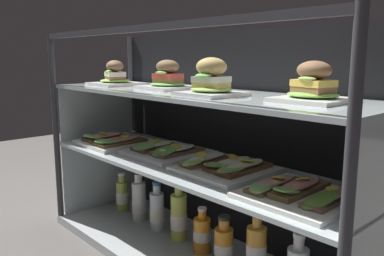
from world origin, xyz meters
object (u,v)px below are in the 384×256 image
at_px(juice_bottle_front_middle, 224,246).
at_px(juice_bottle_near_post, 256,252).
at_px(open_sandwich_tray_mid_right, 225,166).
at_px(juice_bottle_back_right, 157,211).
at_px(plated_roll_sandwich_left_of_center, 168,79).
at_px(juice_bottle_back_left, 139,201).
at_px(open_sandwich_tray_far_left, 166,150).
at_px(plated_roll_sandwich_right_of_center, 313,87).
at_px(plated_roll_sandwich_near_left_corner, 115,77).
at_px(plated_roll_sandwich_mid_left, 211,82).
at_px(juice_bottle_front_right_end, 122,195).
at_px(juice_bottle_front_second, 202,234).
at_px(open_sandwich_tray_center, 300,192).
at_px(juice_bottle_front_left_end, 179,217).
at_px(open_sandwich_tray_far_right, 113,141).

height_order(juice_bottle_front_middle, juice_bottle_near_post, juice_bottle_near_post).
distance_m(open_sandwich_tray_mid_right, juice_bottle_back_right, 0.54).
distance_m(plated_roll_sandwich_left_of_center, juice_bottle_back_left, 0.65).
bearing_deg(open_sandwich_tray_far_left, plated_roll_sandwich_right_of_center, 1.68).
distance_m(plated_roll_sandwich_near_left_corner, plated_roll_sandwich_right_of_center, 0.98).
relative_size(plated_roll_sandwich_mid_left, juice_bottle_front_right_end, 0.97).
xyz_separation_m(plated_roll_sandwich_left_of_center, juice_bottle_front_second, (0.18, 0.02, -0.61)).
relative_size(plated_roll_sandwich_near_left_corner, open_sandwich_tray_mid_right, 0.67).
relative_size(plated_roll_sandwich_mid_left, juice_bottle_back_left, 0.78).
relative_size(open_sandwich_tray_far_left, juice_bottle_front_right_end, 1.53).
distance_m(open_sandwich_tray_mid_right, open_sandwich_tray_center, 0.33).
xyz_separation_m(open_sandwich_tray_mid_right, juice_bottle_back_right, (-0.45, 0.03, -0.31)).
height_order(juice_bottle_front_left_end, juice_bottle_near_post, same).
bearing_deg(plated_roll_sandwich_mid_left, plated_roll_sandwich_near_left_corner, 177.35).
bearing_deg(plated_roll_sandwich_left_of_center, juice_bottle_front_left_end, 43.38).
bearing_deg(open_sandwich_tray_mid_right, open_sandwich_tray_far_right, -175.23).
relative_size(plated_roll_sandwich_left_of_center, open_sandwich_tray_mid_right, 0.67).
bearing_deg(juice_bottle_front_middle, juice_bottle_front_left_end, 175.36).
bearing_deg(juice_bottle_back_left, juice_bottle_front_middle, -1.88).
bearing_deg(juice_bottle_back_left, plated_roll_sandwich_near_left_corner, -136.08).
height_order(open_sandwich_tray_center, juice_bottle_front_left_end, open_sandwich_tray_center).
distance_m(plated_roll_sandwich_near_left_corner, juice_bottle_front_left_end, 0.69).
bearing_deg(open_sandwich_tray_far_right, plated_roll_sandwich_right_of_center, 4.53).
height_order(open_sandwich_tray_far_right, juice_bottle_front_middle, open_sandwich_tray_far_right).
bearing_deg(juice_bottle_front_left_end, open_sandwich_tray_far_right, -165.81).
relative_size(open_sandwich_tray_far_left, juice_bottle_near_post, 1.20).
distance_m(juice_bottle_front_second, juice_bottle_front_middle, 0.13).
bearing_deg(plated_roll_sandwich_mid_left, plated_roll_sandwich_right_of_center, 14.94).
distance_m(plated_roll_sandwich_near_left_corner, open_sandwich_tray_center, 1.04).
bearing_deg(juice_bottle_front_middle, juice_bottle_front_second, 173.42).
bearing_deg(plated_roll_sandwich_near_left_corner, juice_bottle_back_left, 43.92).
height_order(open_sandwich_tray_far_left, juice_bottle_front_second, open_sandwich_tray_far_left).
xyz_separation_m(open_sandwich_tray_far_left, open_sandwich_tray_center, (0.67, -0.04, -0.00)).
bearing_deg(juice_bottle_front_middle, juice_bottle_back_left, 178.12).
bearing_deg(open_sandwich_tray_far_left, plated_roll_sandwich_near_left_corner, -173.21).
distance_m(plated_roll_sandwich_mid_left, juice_bottle_near_post, 0.61).
bearing_deg(plated_roll_sandwich_right_of_center, open_sandwich_tray_far_right, -175.47).
xyz_separation_m(plated_roll_sandwich_mid_left, open_sandwich_tray_far_left, (-0.33, 0.07, -0.30)).
bearing_deg(plated_roll_sandwich_near_left_corner, open_sandwich_tray_far_left, 6.79).
bearing_deg(juice_bottle_near_post, plated_roll_sandwich_near_left_corner, -175.76).
bearing_deg(juice_bottle_front_middle, open_sandwich_tray_center, -8.65).
height_order(open_sandwich_tray_center, juice_bottle_back_right, open_sandwich_tray_center).
height_order(plated_roll_sandwich_mid_left, juice_bottle_back_right, plated_roll_sandwich_mid_left).
relative_size(plated_roll_sandwich_mid_left, juice_bottle_back_right, 0.85).
height_order(open_sandwich_tray_far_right, juice_bottle_near_post, open_sandwich_tray_far_right).
bearing_deg(plated_roll_sandwich_mid_left, juice_bottle_front_left_end, 160.69).
distance_m(open_sandwich_tray_mid_right, juice_bottle_near_post, 0.32).
bearing_deg(plated_roll_sandwich_mid_left, juice_bottle_back_left, 170.49).
height_order(open_sandwich_tray_far_right, juice_bottle_front_second, open_sandwich_tray_far_right).
height_order(plated_roll_sandwich_right_of_center, open_sandwich_tray_mid_right, plated_roll_sandwich_right_of_center).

